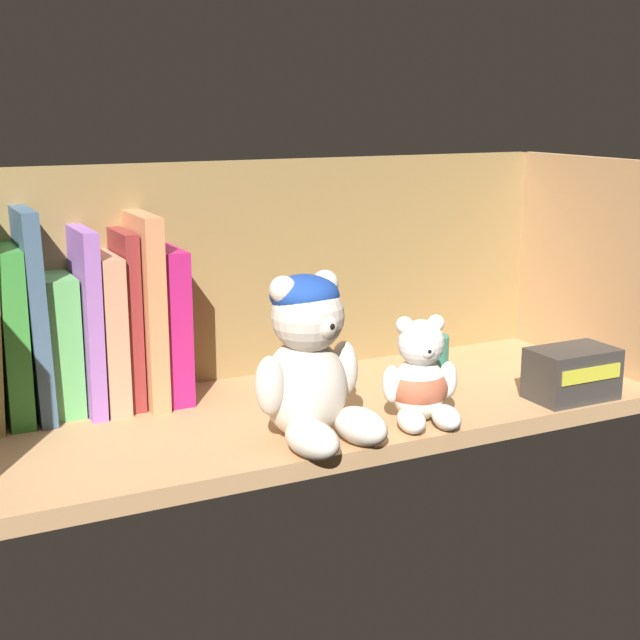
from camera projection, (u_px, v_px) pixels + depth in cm
name	position (u px, v px, depth cm)	size (l,w,h in cm)	color
shelf_board	(307.00, 416.00, 106.67)	(83.60, 29.34, 2.00)	tan
shelf_back_panel	(254.00, 277.00, 116.77)	(86.00, 1.20, 29.47)	olive
shelf_side_panel_right	(595.00, 270.00, 121.97)	(1.60, 31.74, 29.47)	tan
book_3	(9.00, 333.00, 101.13)	(2.60, 11.98, 19.45)	#368634
book_4	(31.00, 313.00, 101.73)	(1.78, 12.32, 23.44)	#3A546B
book_5	(59.00, 343.00, 103.86)	(3.46, 9.12, 15.79)	#58A456
book_6	(83.00, 318.00, 104.50)	(1.74, 12.77, 20.99)	#8F5BA8
book_7	(105.00, 329.00, 105.89)	(2.51, 12.37, 17.90)	tan
book_8	(124.00, 317.00, 106.60)	(1.60, 10.75, 20.39)	maroon
book_9	(142.00, 307.00, 107.30)	(2.16, 13.68, 22.27)	#CF7F52
book_10	(165.00, 322.00, 109.00)	(2.94, 11.91, 18.08)	#AA1A5F
teddy_bear_larger	(310.00, 362.00, 94.71)	(13.09, 13.63, 17.60)	beige
teddy_bear_smaller	(420.00, 381.00, 100.76)	(9.02, 9.56, 11.94)	white
pillar_candle	(428.00, 361.00, 113.45)	(4.41, 4.41, 6.63)	#2D7A66
small_product_box	(572.00, 373.00, 109.05)	(10.15, 6.52, 6.12)	#38332D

